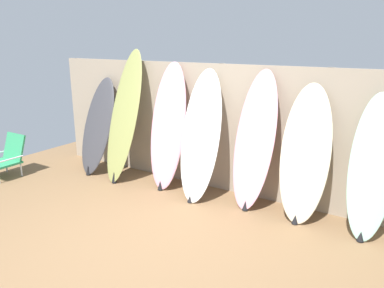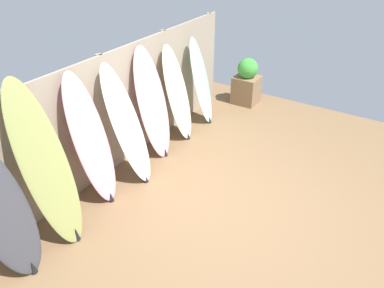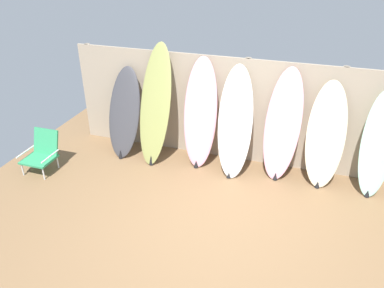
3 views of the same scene
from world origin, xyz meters
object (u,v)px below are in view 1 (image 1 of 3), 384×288
surfboard_pink_2 (168,127)px  surfboard_pink_4 (254,141)px  surfboard_white_3 (201,136)px  beach_chair (7,156)px  surfboard_seafoam_6 (372,169)px  surfboard_olive_1 (124,117)px  surfboard_charcoal_0 (98,126)px  surfboard_cream_5 (305,155)px

surfboard_pink_2 → surfboard_pink_4: surfboard_pink_2 is taller
surfboard_white_3 → beach_chair: surfboard_white_3 is taller
surfboard_pink_4 → surfboard_seafoam_6: size_ratio=1.12×
surfboard_pink_2 → surfboard_seafoam_6: 2.70m
beach_chair → surfboard_olive_1: bearing=43.6°
surfboard_pink_4 → surfboard_charcoal_0: bearing=-177.9°
surfboard_pink_2 → surfboard_cream_5: surfboard_pink_2 is taller
beach_chair → surfboard_charcoal_0: bearing=56.1°
surfboard_white_3 → surfboard_seafoam_6: (2.10, 0.07, -0.09)m
surfboard_pink_2 → beach_chair: size_ratio=2.77×
surfboard_white_3 → surfboard_cream_5: bearing=3.9°
surfboard_charcoal_0 → surfboard_pink_2: bearing=2.8°
surfboard_seafoam_6 → beach_chair: size_ratio=2.41×
surfboard_white_3 → surfboard_pink_4: 0.73m
surfboard_pink_4 → beach_chair: size_ratio=2.69×
surfboard_olive_1 → surfboard_seafoam_6: bearing=1.2°
surfboard_seafoam_6 → surfboard_white_3: bearing=-178.1°
surfboard_olive_1 → surfboard_pink_4: bearing=3.2°
surfboard_seafoam_6 → surfboard_olive_1: bearing=-178.8°
surfboard_olive_1 → surfboard_seafoam_6: size_ratio=1.26×
surfboard_cream_5 → surfboard_seafoam_6: 0.72m
surfboard_charcoal_0 → surfboard_seafoam_6: bearing=0.8°
surfboard_charcoal_0 → surfboard_white_3: 1.97m
surfboard_cream_5 → surfboard_white_3: bearing=-176.1°
surfboard_pink_2 → surfboard_pink_4: 1.33m
surfboard_charcoal_0 → beach_chair: bearing=-138.1°
surfboard_white_3 → surfboard_olive_1: bearing=-179.8°
surfboard_pink_4 → beach_chair: (-3.76, -1.06, -0.55)m
surfboard_charcoal_0 → beach_chair: surfboard_charcoal_0 is taller
surfboard_charcoal_0 → surfboard_pink_4: 2.69m
surfboard_olive_1 → surfboard_cream_5: surfboard_olive_1 is taller
surfboard_pink_4 → surfboard_cream_5: size_ratio=1.08×
surfboard_charcoal_0 → surfboard_pink_2: 1.37m
surfboard_olive_1 → surfboard_white_3: surfboard_olive_1 is taller
surfboard_charcoal_0 → surfboard_pink_4: (2.69, 0.10, 0.11)m
surfboard_white_3 → surfboard_pink_4: surfboard_pink_4 is taller
surfboard_olive_1 → beach_chair: bearing=-150.7°
surfboard_white_3 → surfboard_cream_5: 1.38m
surfboard_cream_5 → surfboard_seafoam_6: bearing=-2.0°
surfboard_seafoam_6 → surfboard_charcoal_0: bearing=-179.2°
surfboard_charcoal_0 → beach_chair: (-1.07, -0.96, -0.43)m
surfboard_seafoam_6 → surfboard_cream_5: bearing=178.0°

